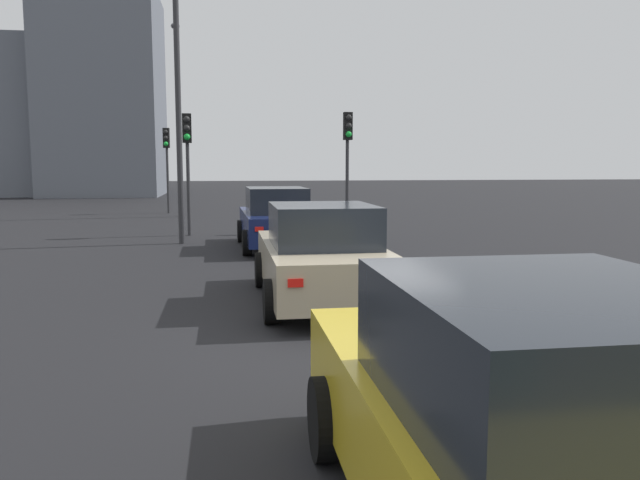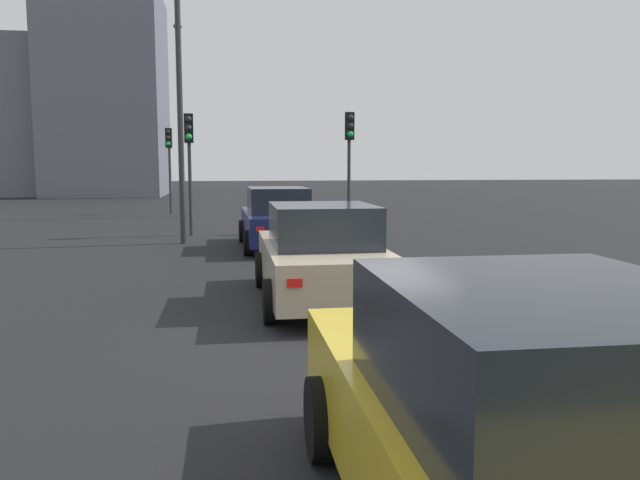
# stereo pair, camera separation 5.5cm
# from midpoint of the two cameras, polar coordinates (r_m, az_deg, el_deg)

# --- Properties ---
(ground_plane) EXTENTS (160.00, 160.00, 0.20)m
(ground_plane) POSITION_cam_midpoint_polar(r_m,az_deg,el_deg) (8.45, 1.73, -9.22)
(ground_plane) COLOR black
(car_navy_lead) EXTENTS (4.58, 2.02, 1.63)m
(car_navy_lead) POSITION_cam_midpoint_polar(r_m,az_deg,el_deg) (16.95, -4.12, 1.90)
(car_navy_lead) COLOR #141E4C
(car_navy_lead) RESTS_ON ground_plane
(car_beige_second) EXTENTS (4.40, 2.04, 1.61)m
(car_beige_second) POSITION_cam_midpoint_polar(r_m,az_deg,el_deg) (10.22, -0.05, -1.41)
(car_beige_second) COLOR tan
(car_beige_second) RESTS_ON ground_plane
(car_yellow_third) EXTENTS (4.57, 2.09, 1.64)m
(car_yellow_third) POSITION_cam_midpoint_polar(r_m,az_deg,el_deg) (3.76, 18.71, -16.32)
(car_yellow_third) COLOR gold
(car_yellow_third) RESTS_ON ground_plane
(traffic_light_near_left) EXTENTS (0.33, 0.30, 3.90)m
(traffic_light_near_left) POSITION_cam_midpoint_polar(r_m,az_deg,el_deg) (29.92, -13.79, 7.76)
(traffic_light_near_left) COLOR #2D2D30
(traffic_light_near_left) RESTS_ON ground_plane
(traffic_light_near_right) EXTENTS (0.32, 0.29, 3.81)m
(traffic_light_near_right) POSITION_cam_midpoint_polar(r_m,az_deg,el_deg) (20.21, -12.02, 8.15)
(traffic_light_near_right) COLOR #2D2D30
(traffic_light_near_right) RESTS_ON ground_plane
(traffic_light_far_left) EXTENTS (0.32, 0.29, 3.94)m
(traffic_light_far_left) POSITION_cam_midpoint_polar(r_m,az_deg,el_deg) (20.92, 2.46, 8.50)
(traffic_light_far_left) COLOR #2D2D30
(traffic_light_far_left) RESTS_ON ground_plane
(street_lamp_kerbside) EXTENTS (0.56, 0.36, 8.09)m
(street_lamp_kerbside) POSITION_cam_midpoint_polar(r_m,az_deg,el_deg) (27.77, -12.87, 11.79)
(street_lamp_kerbside) COLOR #2D2D30
(street_lamp_kerbside) RESTS_ON ground_plane
(street_lamp_far) EXTENTS (0.56, 0.36, 8.12)m
(street_lamp_far) POSITION_cam_midpoint_polar(r_m,az_deg,el_deg) (18.37, -12.89, 14.46)
(street_lamp_far) COLOR #2D2D30
(street_lamp_far) RESTS_ON ground_plane
(building_facade_left) EXTENTS (9.30, 7.91, 14.49)m
(building_facade_left) POSITION_cam_midpoint_polar(r_m,az_deg,el_deg) (49.24, -18.98, 12.33)
(building_facade_left) COLOR slate
(building_facade_left) RESTS_ON ground_plane
(building_facade_center) EXTENTS (13.97, 10.91, 11.07)m
(building_facade_center) POSITION_cam_midpoint_polar(r_m,az_deg,el_deg) (54.44, -24.44, 9.72)
(building_facade_center) COLOR slate
(building_facade_center) RESTS_ON ground_plane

